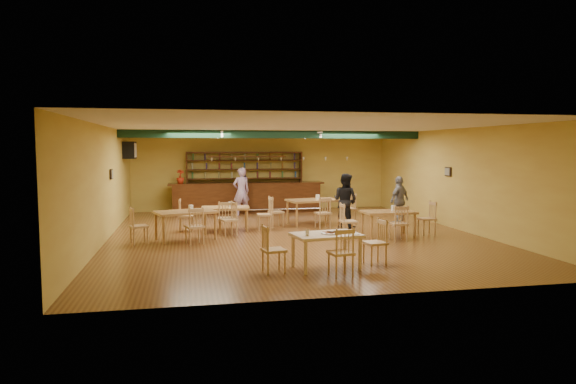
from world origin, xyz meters
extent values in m
plane|color=brown|center=(0.00, 0.00, 0.00)|extent=(12.00, 12.00, 0.00)
cube|color=black|center=(0.00, 2.80, 2.87)|extent=(10.00, 0.30, 0.25)
cube|color=white|center=(-1.80, 3.40, 2.94)|extent=(0.05, 2.50, 0.05)
cube|color=white|center=(1.40, 3.40, 2.94)|extent=(0.05, 2.50, 0.05)
cube|color=white|center=(-4.80, 4.20, 2.35)|extent=(0.34, 0.70, 0.48)
cube|color=black|center=(-4.97, 1.00, 1.70)|extent=(0.04, 0.34, 0.28)
cube|color=black|center=(4.97, 0.50, 1.70)|extent=(0.04, 0.34, 0.28)
cube|color=#33160A|center=(-0.70, 5.15, 0.56)|extent=(5.79, 0.85, 1.13)
cube|color=#33160A|center=(-0.70, 5.78, 1.14)|extent=(4.48, 0.40, 2.28)
imported|color=#B72910|center=(-3.14, 5.15, 1.38)|extent=(0.36, 0.36, 0.51)
cube|color=olive|center=(-1.81, 1.10, 0.35)|extent=(1.45, 0.94, 0.70)
cube|color=olive|center=(1.02, 1.73, 0.40)|extent=(1.74, 1.21, 0.80)
cube|color=olive|center=(-2.96, -0.23, 0.38)|extent=(1.75, 1.35, 0.77)
cube|color=olive|center=(2.50, -0.80, 0.35)|extent=(1.42, 0.87, 0.71)
cube|color=tan|center=(-0.17, -4.05, 0.36)|extent=(1.44, 1.04, 0.71)
cylinder|color=silver|center=(-0.08, -4.05, 0.72)|extent=(0.46, 0.46, 0.01)
cylinder|color=#EAE5C6|center=(-0.60, -4.19, 0.77)|extent=(0.08, 0.08, 0.11)
cube|color=white|center=(0.16, -3.86, 0.73)|extent=(0.25, 0.23, 0.03)
cube|color=silver|center=(0.06, -4.00, 0.73)|extent=(0.33, 0.22, 0.00)
cylinder|color=white|center=(0.35, -4.24, 0.72)|extent=(0.25, 0.25, 0.01)
imported|color=purple|center=(-1.00, 4.33, 0.86)|extent=(0.72, 0.56, 1.73)
imported|color=black|center=(1.82, 0.93, 0.83)|extent=(1.00, 1.02, 1.66)
imported|color=gray|center=(3.70, 1.20, 0.77)|extent=(0.96, 0.80, 1.53)
camera|label=1|loc=(-2.90, -13.76, 2.43)|focal=31.58mm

